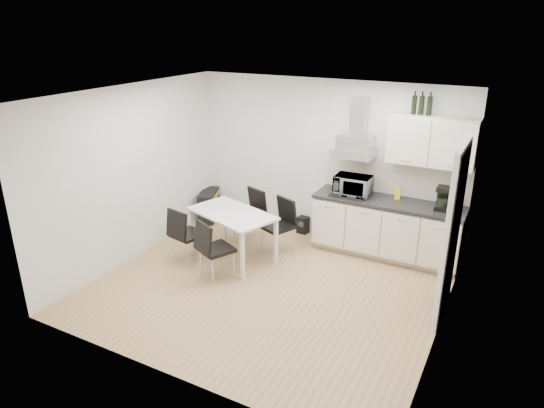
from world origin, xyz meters
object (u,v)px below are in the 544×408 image
Objects in this scene: chair_far_left at (248,217)px; chair_near_right at (217,250)px; dining_table at (232,218)px; kitchenette at (391,205)px; chair_near_left at (188,235)px; guitar_amp at (209,205)px; floor_speaker at (303,225)px; chair_far_right at (277,227)px.

chair_near_right is at bearing 119.61° from chair_far_left.
dining_table is 1.69× the size of chair_near_right.
kitchenette is 2.69m from chair_near_right.
kitchenette is 2.86× the size of chair_near_left.
dining_table is 1.69× the size of chair_near_left.
guitar_amp is (-1.13, 0.50, -0.17)m from chair_far_left.
chair_far_left is 1.00× the size of chair_near_right.
floor_speaker is (1.07, 1.78, -0.29)m from chair_near_left.
kitchenette reaches higher than guitar_amp.
chair_far_left is 1.27× the size of guitar_amp.
guitar_amp is at bearing 2.28° from chair_far_right.
chair_far_right and chair_near_left have the same top height.
chair_near_right is at bearing -59.44° from dining_table.
guitar_amp reaches higher than floor_speaker.
chair_near_left reaches higher than dining_table.
chair_far_left is (-2.15, -0.58, -0.39)m from kitchenette.
chair_far_right reaches higher than dining_table.
kitchenette reaches higher than chair_near_left.
kitchenette reaches higher than chair_far_left.
chair_far_right is 3.02× the size of floor_speaker.
chair_far_left and chair_near_right have the same top height.
chair_near_left is at bearing -86.79° from guitar_amp.
floor_speaker is at bearing 103.51° from chair_near_right.
kitchenette reaches higher than dining_table.
floor_speaker is at bearing -111.34° from chair_far_left.
chair_far_right is 1.00× the size of chair_near_left.
chair_near_right reaches higher than floor_speaker.
kitchenette is 8.66× the size of floor_speaker.
chair_far_left is at bearing 8.33° from chair_far_right.
floor_speaker is (1.77, 0.25, -0.12)m from guitar_amp.
kitchenette reaches higher than chair_far_right.
chair_far_right is 0.95m from floor_speaker.
dining_table is (-2.07, -1.19, -0.17)m from kitchenette.
chair_near_left is at bearing -114.19° from floor_speaker.
floor_speaker is (-1.51, 0.17, -0.68)m from kitchenette.
guitar_amp is (-1.74, 0.65, -0.17)m from chair_far_right.
dining_table is 1.69× the size of chair_far_right.
chair_near_left is at bearing 86.90° from chair_far_left.
guitar_amp is at bearing -178.52° from kitchenette.
chair_far_right is 1.00× the size of chair_near_right.
dining_table reaches higher than guitar_amp.
chair_far_right is at bearing 59.06° from dining_table.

